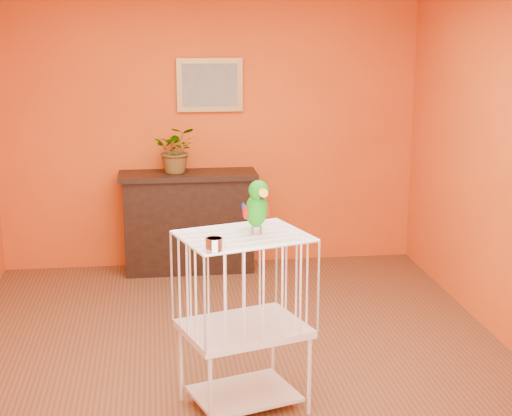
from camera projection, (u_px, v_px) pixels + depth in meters
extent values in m
plane|color=brown|center=(236.00, 355.00, 5.63)|extent=(4.50, 4.50, 0.00)
plane|color=#ED5A16|center=(210.00, 132.00, 7.49)|extent=(4.00, 0.00, 4.00)
plane|color=#ED5A16|center=(292.00, 285.00, 3.15)|extent=(4.00, 0.00, 4.00)
cube|color=black|center=(189.00, 224.00, 7.45)|extent=(1.20, 0.40, 0.90)
cube|color=black|center=(188.00, 175.00, 7.34)|extent=(1.28, 0.46, 0.05)
cube|color=black|center=(190.00, 229.00, 7.28)|extent=(0.84, 0.02, 0.45)
cube|color=maroon|center=(163.00, 237.00, 7.39)|extent=(0.05, 0.18, 0.28)
cube|color=#3E5128|center=(171.00, 237.00, 7.40)|extent=(0.05, 0.18, 0.28)
cube|color=maroon|center=(181.00, 236.00, 7.41)|extent=(0.05, 0.18, 0.28)
cube|color=#3E5128|center=(191.00, 236.00, 7.43)|extent=(0.05, 0.18, 0.28)
cube|color=maroon|center=(202.00, 235.00, 7.44)|extent=(0.05, 0.18, 0.28)
imported|color=#26722D|center=(177.00, 155.00, 7.26)|extent=(0.42, 0.46, 0.34)
cube|color=#A57D3B|center=(210.00, 85.00, 7.36)|extent=(0.62, 0.03, 0.50)
cube|color=gray|center=(210.00, 85.00, 7.35)|extent=(0.52, 0.01, 0.40)
cube|color=white|center=(244.00, 393.00, 4.86)|extent=(0.72, 0.63, 0.02)
cube|color=white|center=(244.00, 329.00, 4.76)|extent=(0.85, 0.74, 0.04)
cube|color=white|center=(243.00, 236.00, 4.62)|extent=(0.85, 0.74, 0.01)
cylinder|color=white|center=(210.00, 397.00, 4.47)|extent=(0.03, 0.03, 0.50)
cylinder|color=white|center=(309.00, 376.00, 4.73)|extent=(0.03, 0.03, 0.50)
cylinder|color=white|center=(181.00, 364.00, 4.90)|extent=(0.03, 0.03, 0.50)
cylinder|color=white|center=(273.00, 346.00, 5.17)|extent=(0.03, 0.03, 0.50)
cylinder|color=silver|center=(214.00, 244.00, 4.29)|extent=(0.10, 0.10, 0.07)
cylinder|color=#59544C|center=(252.00, 231.00, 4.64)|extent=(0.01, 0.01, 0.05)
cylinder|color=#59544C|center=(261.00, 230.00, 4.65)|extent=(0.01, 0.01, 0.05)
ellipsoid|color=#05950B|center=(256.00, 210.00, 4.62)|extent=(0.16, 0.21, 0.24)
ellipsoid|color=#05950B|center=(259.00, 190.00, 4.55)|extent=(0.14, 0.14, 0.12)
cone|color=orange|center=(262.00, 194.00, 4.50)|extent=(0.07, 0.09, 0.08)
cone|color=black|center=(261.00, 197.00, 4.52)|extent=(0.04, 0.03, 0.03)
sphere|color=black|center=(253.00, 189.00, 4.52)|extent=(0.02, 0.02, 0.02)
sphere|color=black|center=(266.00, 188.00, 4.54)|extent=(0.02, 0.02, 0.02)
ellipsoid|color=#A50C0C|center=(245.00, 212.00, 4.61)|extent=(0.04, 0.07, 0.08)
ellipsoid|color=navy|center=(266.00, 210.00, 4.65)|extent=(0.04, 0.07, 0.08)
cone|color=#05950B|center=(252.00, 220.00, 4.71)|extent=(0.11, 0.18, 0.13)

